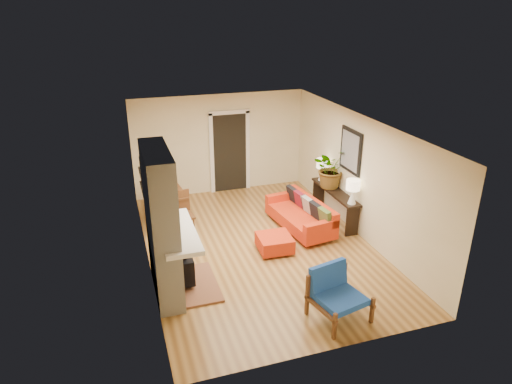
{
  "coord_description": "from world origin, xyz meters",
  "views": [
    {
      "loc": [
        -2.64,
        -7.93,
        4.71
      ],
      "look_at": [
        0.0,
        0.2,
        1.15
      ],
      "focal_mm": 32.0,
      "sensor_mm": 36.0,
      "label": 1
    }
  ],
  "objects_px": {
    "ottoman": "(275,242)",
    "console_table": "(335,197)",
    "lamp_near": "(353,189)",
    "houseplant": "(331,168)",
    "dining_table": "(170,198)",
    "blue_chair": "(335,291)",
    "lamp_far": "(323,167)",
    "sofa": "(303,215)"
  },
  "relations": [
    {
      "from": "sofa",
      "to": "lamp_far",
      "type": "height_order",
      "value": "lamp_far"
    },
    {
      "from": "lamp_far",
      "to": "lamp_near",
      "type": "bearing_deg",
      "value": -90.0
    },
    {
      "from": "lamp_near",
      "to": "houseplant",
      "type": "distance_m",
      "value": 1.02
    },
    {
      "from": "blue_chair",
      "to": "houseplant",
      "type": "bearing_deg",
      "value": 65.08
    },
    {
      "from": "blue_chair",
      "to": "console_table",
      "type": "xyz_separation_m",
      "value": [
        1.62,
        3.2,
        0.12
      ]
    },
    {
      "from": "ottoman",
      "to": "houseplant",
      "type": "height_order",
      "value": "houseplant"
    },
    {
      "from": "blue_chair",
      "to": "dining_table",
      "type": "distance_m",
      "value": 4.61
    },
    {
      "from": "houseplant",
      "to": "dining_table",
      "type": "bearing_deg",
      "value": 169.42
    },
    {
      "from": "dining_table",
      "to": "lamp_near",
      "type": "distance_m",
      "value": 4.04
    },
    {
      "from": "sofa",
      "to": "console_table",
      "type": "xyz_separation_m",
      "value": [
        0.87,
        0.18,
        0.25
      ]
    },
    {
      "from": "lamp_far",
      "to": "houseplant",
      "type": "height_order",
      "value": "houseplant"
    },
    {
      "from": "console_table",
      "to": "sofa",
      "type": "bearing_deg",
      "value": -168.49
    },
    {
      "from": "dining_table",
      "to": "lamp_far",
      "type": "xyz_separation_m",
      "value": [
        3.64,
        -0.22,
        0.41
      ]
    },
    {
      "from": "lamp_near",
      "to": "lamp_far",
      "type": "height_order",
      "value": "same"
    },
    {
      "from": "dining_table",
      "to": "lamp_far",
      "type": "height_order",
      "value": "lamp_far"
    },
    {
      "from": "lamp_far",
      "to": "blue_chair",
      "type": "bearing_deg",
      "value": -112.45
    },
    {
      "from": "dining_table",
      "to": "console_table",
      "type": "bearing_deg",
      "value": -14.45
    },
    {
      "from": "sofa",
      "to": "ottoman",
      "type": "relative_size",
      "value": 2.81
    },
    {
      "from": "ottoman",
      "to": "dining_table",
      "type": "height_order",
      "value": "dining_table"
    },
    {
      "from": "houseplant",
      "to": "ottoman",
      "type": "bearing_deg",
      "value": -146.08
    },
    {
      "from": "lamp_near",
      "to": "houseplant",
      "type": "bearing_deg",
      "value": 90.56
    },
    {
      "from": "dining_table",
      "to": "lamp_near",
      "type": "xyz_separation_m",
      "value": [
        3.64,
        -1.69,
        0.41
      ]
    },
    {
      "from": "ottoman",
      "to": "console_table",
      "type": "xyz_separation_m",
      "value": [
        1.83,
        0.96,
        0.38
      ]
    },
    {
      "from": "blue_chair",
      "to": "lamp_far",
      "type": "relative_size",
      "value": 1.78
    },
    {
      "from": "console_table",
      "to": "lamp_near",
      "type": "bearing_deg",
      "value": -90.0
    },
    {
      "from": "blue_chair",
      "to": "console_table",
      "type": "height_order",
      "value": "blue_chair"
    },
    {
      "from": "sofa",
      "to": "lamp_near",
      "type": "bearing_deg",
      "value": -33.55
    },
    {
      "from": "ottoman",
      "to": "dining_table",
      "type": "xyz_separation_m",
      "value": [
        -1.81,
        1.9,
        0.46
      ]
    },
    {
      "from": "sofa",
      "to": "lamp_near",
      "type": "distance_m",
      "value": 1.28
    },
    {
      "from": "ottoman",
      "to": "console_table",
      "type": "bearing_deg",
      "value": 27.79
    },
    {
      "from": "houseplant",
      "to": "blue_chair",
      "type": "bearing_deg",
      "value": -114.92
    },
    {
      "from": "ottoman",
      "to": "console_table",
      "type": "height_order",
      "value": "console_table"
    },
    {
      "from": "blue_chair",
      "to": "dining_table",
      "type": "bearing_deg",
      "value": 116.09
    },
    {
      "from": "ottoman",
      "to": "houseplant",
      "type": "distance_m",
      "value": 2.41
    },
    {
      "from": "blue_chair",
      "to": "dining_table",
      "type": "height_order",
      "value": "dining_table"
    },
    {
      "from": "console_table",
      "to": "lamp_far",
      "type": "xyz_separation_m",
      "value": [
        0.0,
        0.72,
        0.49
      ]
    },
    {
      "from": "blue_chair",
      "to": "houseplant",
      "type": "distance_m",
      "value": 3.88
    },
    {
      "from": "sofa",
      "to": "lamp_far",
      "type": "distance_m",
      "value": 1.45
    },
    {
      "from": "ottoman",
      "to": "lamp_near",
      "type": "bearing_deg",
      "value": 6.5
    },
    {
      "from": "sofa",
      "to": "houseplant",
      "type": "bearing_deg",
      "value": 26.91
    },
    {
      "from": "console_table",
      "to": "lamp_near",
      "type": "distance_m",
      "value": 0.9
    },
    {
      "from": "dining_table",
      "to": "houseplant",
      "type": "height_order",
      "value": "houseplant"
    }
  ]
}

